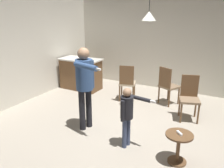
{
  "coord_description": "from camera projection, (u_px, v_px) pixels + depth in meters",
  "views": [
    {
      "loc": [
        1.79,
        -3.76,
        2.42
      ],
      "look_at": [
        -0.33,
        0.07,
        1.0
      ],
      "focal_mm": 37.75,
      "sensor_mm": 36.0,
      "label": 1
    }
  ],
  "objects": [
    {
      "name": "ground",
      "position": [
        125.0,
        135.0,
        4.7
      ],
      "size": [
        7.68,
        7.68,
        0.0
      ],
      "primitive_type": "plane",
      "color": "#9E9384"
    },
    {
      "name": "wall_back",
      "position": [
        173.0,
        46.0,
        6.94
      ],
      "size": [
        6.4,
        0.1,
        2.7
      ],
      "primitive_type": "cube",
      "color": "silver",
      "rests_on": "ground"
    },
    {
      "name": "wall_left",
      "position": [
        8.0,
        54.0,
        5.75
      ],
      "size": [
        0.1,
        6.4,
        2.7
      ],
      "primitive_type": "cube",
      "color": "silver",
      "rests_on": "ground"
    },
    {
      "name": "kitchen_counter",
      "position": [
        81.0,
        74.0,
        7.27
      ],
      "size": [
        1.26,
        0.66,
        0.95
      ],
      "color": "brown",
      "rests_on": "ground"
    },
    {
      "name": "side_table_by_couch",
      "position": [
        178.0,
        145.0,
        3.77
      ],
      "size": [
        0.44,
        0.44,
        0.52
      ],
      "color": "brown",
      "rests_on": "ground"
    },
    {
      "name": "person_adult",
      "position": [
        85.0,
        80.0,
        4.65
      ],
      "size": [
        0.77,
        0.62,
        1.7
      ],
      "rotation": [
        0.0,
        0.0,
        -1.82
      ],
      "color": "black",
      "rests_on": "ground"
    },
    {
      "name": "person_child",
      "position": [
        127.0,
        111.0,
        4.11
      ],
      "size": [
        0.6,
        0.32,
        1.12
      ],
      "rotation": [
        0.0,
        0.0,
        -1.7
      ],
      "color": "#384260",
      "rests_on": "ground"
    },
    {
      "name": "dining_chair_by_counter",
      "position": [
        127.0,
        81.0,
        6.28
      ],
      "size": [
        0.53,
        0.53,
        1.0
      ],
      "rotation": [
        0.0,
        0.0,
        0.31
      ],
      "color": "brown",
      "rests_on": "ground"
    },
    {
      "name": "dining_chair_near_wall",
      "position": [
        168.0,
        84.0,
        6.05
      ],
      "size": [
        0.56,
        0.56,
        1.0
      ],
      "rotation": [
        0.0,
        0.0,
        5.82
      ],
      "color": "brown",
      "rests_on": "ground"
    },
    {
      "name": "dining_chair_centre_back",
      "position": [
        189.0,
        96.0,
        5.25
      ],
      "size": [
        0.53,
        0.53,
        1.0
      ],
      "rotation": [
        0.0,
        0.0,
        3.47
      ],
      "color": "brown",
      "rests_on": "ground"
    },
    {
      "name": "spare_remote_on_table",
      "position": [
        179.0,
        133.0,
        3.71
      ],
      "size": [
        0.12,
        0.12,
        0.04
      ],
      "primitive_type": "cube",
      "rotation": [
        0.0,
        0.0,
        0.79
      ],
      "color": "white",
      "rests_on": "side_table_by_couch"
    },
    {
      "name": "ceiling_light_pendant",
      "position": [
        149.0,
        16.0,
        5.14
      ],
      "size": [
        0.32,
        0.32,
        0.55
      ],
      "color": "silver"
    }
  ]
}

